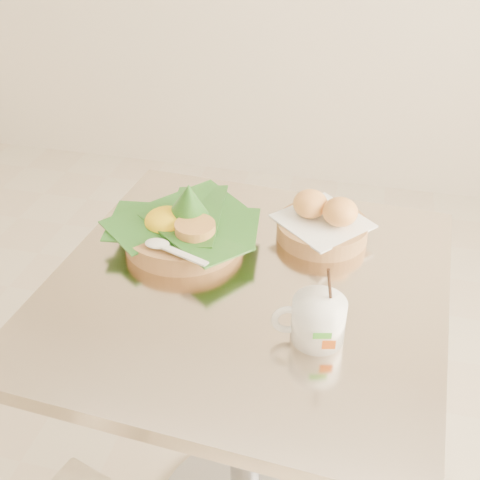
% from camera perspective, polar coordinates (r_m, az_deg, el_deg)
% --- Properties ---
extents(cafe_table, '(0.74, 0.74, 0.75)m').
position_cam_1_polar(cafe_table, '(1.23, 0.59, -12.12)').
color(cafe_table, gray).
rests_on(cafe_table, floor).
extents(rice_basket, '(0.29, 0.29, 0.15)m').
position_cam_1_polar(rice_basket, '(1.17, -5.42, 1.39)').
color(rice_basket, tan).
rests_on(rice_basket, cafe_table).
extents(bread_basket, '(0.22, 0.22, 0.09)m').
position_cam_1_polar(bread_basket, '(1.20, 7.86, 1.64)').
color(bread_basket, tan).
rests_on(bread_basket, cafe_table).
extents(coffee_mug, '(0.12, 0.09, 0.15)m').
position_cam_1_polar(coffee_mug, '(0.96, 7.31, -7.45)').
color(coffee_mug, white).
rests_on(coffee_mug, cafe_table).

